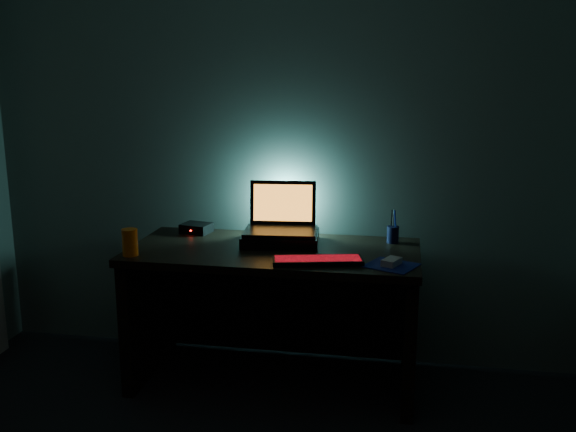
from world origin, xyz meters
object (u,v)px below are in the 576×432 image
Objects in this scene: router at (196,228)px; pen_cup at (393,235)px; mouse at (392,262)px; keyboard at (318,261)px; laptop at (282,220)px; juice_glass at (130,242)px.

pen_cup is at bearing 10.65° from router.
keyboard is at bearing -152.34° from mouse.
router is at bearing 163.65° from laptop.
router is (0.18, 0.50, -0.04)m from juice_glass.
keyboard is at bearing -127.89° from pen_cup.
laptop reaches higher than juice_glass.
laptop is 2.97× the size of juice_glass.
mouse is 1.29m from juice_glass.
pen_cup is at bearing 20.41° from juice_glass.
mouse is at bearing -9.39° from keyboard.
mouse is at bearing -10.10° from router.
mouse reaches higher than keyboard.
router is (-1.11, 0.02, -0.02)m from pen_cup.
keyboard is 2.49× the size of router.
juice_glass reaches higher than mouse.
router is at bearing 70.34° from juice_glass.
pen_cup reaches higher than mouse.
keyboard is 4.98× the size of pen_cup.
laptop is 2.23× the size of router.
laptop is 0.80m from juice_glass.
juice_glass is at bearing -97.83° from router.
laptop reaches higher than pen_cup.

